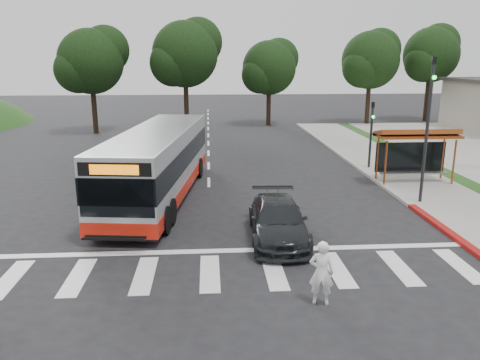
{
  "coord_description": "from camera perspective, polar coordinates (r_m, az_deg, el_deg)",
  "views": [
    {
      "loc": [
        0.04,
        -18.27,
        6.41
      ],
      "look_at": [
        1.29,
        0.22,
        1.6
      ],
      "focal_mm": 35.0,
      "sensor_mm": 36.0,
      "label": 1
    }
  ],
  "objects": [
    {
      "name": "traffic_signal_ne_tall",
      "position": [
        22.11,
        21.97,
        6.92
      ],
      "size": [
        0.18,
        0.37,
        6.5
      ],
      "color": "black",
      "rests_on": "ground"
    },
    {
      "name": "tree_ne_a",
      "position": [
        49.04,
        15.7,
        14.0
      ],
      "size": [
        6.16,
        5.74,
        9.3
      ],
      "color": "black",
      "rests_on": "parking_lot"
    },
    {
      "name": "transit_bus",
      "position": [
        22.27,
        -9.88,
        1.9
      ],
      "size": [
        4.28,
        12.76,
        3.23
      ],
      "primitive_type": null,
      "rotation": [
        0.0,
        0.0,
        -0.13
      ],
      "color": "#AFB1B4",
      "rests_on": "ground"
    },
    {
      "name": "crosswalk_ladder",
      "position": [
        14.74,
        -3.69,
        -11.24
      ],
      "size": [
        18.0,
        2.6,
        0.01
      ],
      "primitive_type": "cube",
      "color": "silver",
      "rests_on": "ground"
    },
    {
      "name": "dark_sedan",
      "position": [
        17.13,
        4.64,
        -4.94
      ],
      "size": [
        2.21,
        4.98,
        1.42
      ],
      "primitive_type": "imported",
      "rotation": [
        0.0,
        0.0,
        -0.05
      ],
      "color": "black",
      "rests_on": "ground"
    },
    {
      "name": "curb_east",
      "position": [
        28.47,
        14.59,
        1.21
      ],
      "size": [
        0.3,
        40.0,
        0.15
      ],
      "primitive_type": "cube",
      "color": "#9E9991",
      "rests_on": "ground"
    },
    {
      "name": "sidewalk_east",
      "position": [
        29.17,
        18.32,
        1.22
      ],
      "size": [
        4.0,
        40.0,
        0.12
      ],
      "primitive_type": "cube",
      "color": "gray",
      "rests_on": "ground"
    },
    {
      "name": "bus_shelter",
      "position": [
        26.06,
        20.66,
        4.65
      ],
      "size": [
        4.2,
        1.6,
        2.86
      ],
      "color": "brown",
      "rests_on": "sidewalk_east"
    },
    {
      "name": "tree_north_b",
      "position": [
        46.73,
        3.65,
        13.6
      ],
      "size": [
        5.72,
        5.33,
        8.43
      ],
      "color": "black",
      "rests_on": "ground"
    },
    {
      "name": "tree_north_a",
      "position": [
        44.39,
        -6.62,
        15.11
      ],
      "size": [
        6.6,
        6.15,
        10.17
      ],
      "color": "black",
      "rests_on": "ground"
    },
    {
      "name": "curb_east_red",
      "position": [
        19.63,
        23.68,
        -5.56
      ],
      "size": [
        0.32,
        6.0,
        0.15
      ],
      "primitive_type": "cube",
      "color": "maroon",
      "rests_on": "ground"
    },
    {
      "name": "pedestrian",
      "position": [
        12.84,
        9.9,
        -11.09
      ],
      "size": [
        0.74,
        0.58,
        1.81
      ],
      "primitive_type": "imported",
      "rotation": [
        0.0,
        0.0,
        2.9
      ],
      "color": "white",
      "rests_on": "ground"
    },
    {
      "name": "ground",
      "position": [
        19.37,
        -3.77,
        -4.82
      ],
      "size": [
        140.0,
        140.0,
        0.0
      ],
      "primitive_type": "plane",
      "color": "black",
      "rests_on": "ground"
    },
    {
      "name": "traffic_signal_ne_short",
      "position": [
        28.69,
        15.73,
        6.13
      ],
      "size": [
        0.18,
        0.37,
        4.0
      ],
      "color": "black",
      "rests_on": "ground"
    },
    {
      "name": "tree_north_c",
      "position": [
        43.49,
        -17.63,
        13.73
      ],
      "size": [
        6.16,
        5.74,
        9.3
      ],
      "color": "black",
      "rests_on": "ground"
    },
    {
      "name": "tree_ne_b",
      "position": [
        53.55,
        22.32,
        14.04
      ],
      "size": [
        6.16,
        5.74,
        10.02
      ],
      "color": "black",
      "rests_on": "ground"
    }
  ]
}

